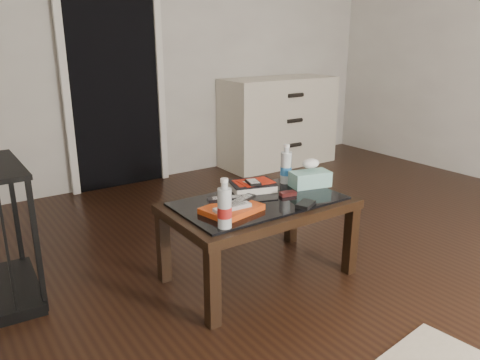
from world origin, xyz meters
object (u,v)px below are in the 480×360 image
at_px(textbook, 252,186).
at_px(water_bottle_right, 286,164).
at_px(water_bottle_left, 225,203).
at_px(dresser, 278,122).
at_px(tissue_box, 310,179).
at_px(coffee_table, 259,211).

xyz_separation_m(textbook, water_bottle_right, (0.25, -0.01, 0.10)).
xyz_separation_m(textbook, water_bottle_left, (-0.43, -0.37, 0.10)).
relative_size(textbook, water_bottle_right, 1.05).
bearing_deg(dresser, water_bottle_left, -133.28).
bearing_deg(water_bottle_right, water_bottle_left, -151.44).
bearing_deg(tissue_box, textbook, 169.77).
distance_m(coffee_table, dresser, 2.45).
distance_m(water_bottle_left, water_bottle_right, 0.77).
xyz_separation_m(coffee_table, water_bottle_right, (0.32, 0.16, 0.18)).
xyz_separation_m(coffee_table, tissue_box, (0.39, 0.02, 0.11)).
distance_m(coffee_table, water_bottle_right, 0.40).
height_order(textbook, water_bottle_right, water_bottle_right).
xyz_separation_m(dresser, textbook, (-1.55, -1.68, 0.03)).
xyz_separation_m(dresser, water_bottle_left, (-1.97, -2.05, 0.13)).
xyz_separation_m(coffee_table, dresser, (1.62, 1.84, 0.05)).
relative_size(coffee_table, textbook, 4.00).
relative_size(coffee_table, water_bottle_right, 4.20).
relative_size(dresser, water_bottle_right, 5.07).
bearing_deg(tissue_box, dresser, 69.07).
xyz_separation_m(dresser, water_bottle_right, (-1.30, -1.68, 0.13)).
height_order(dresser, textbook, dresser).
relative_size(water_bottle_left, tissue_box, 1.03).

